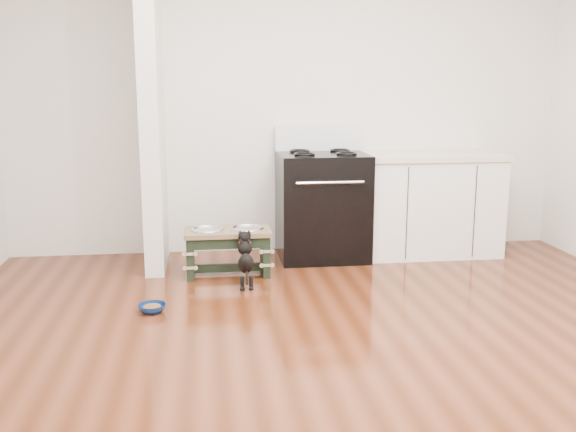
# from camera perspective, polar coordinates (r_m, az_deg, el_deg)

# --- Properties ---
(ground) EXTENTS (5.00, 5.00, 0.00)m
(ground) POSITION_cam_1_polar(r_m,az_deg,el_deg) (3.67, 5.25, -12.53)
(ground) COLOR #441D0C
(ground) RESTS_ON ground
(room_shell) EXTENTS (5.00, 5.00, 5.00)m
(room_shell) POSITION_cam_1_polar(r_m,az_deg,el_deg) (3.36, 5.77, 13.61)
(room_shell) COLOR silver
(room_shell) RESTS_ON ground
(partition_wall) EXTENTS (0.15, 0.80, 2.70)m
(partition_wall) POSITION_cam_1_polar(r_m,az_deg,el_deg) (5.39, -12.03, 9.74)
(partition_wall) COLOR silver
(partition_wall) RESTS_ON ground
(oven_range) EXTENTS (0.76, 0.69, 1.14)m
(oven_range) POSITION_cam_1_polar(r_m,az_deg,el_deg) (5.61, 3.05, 1.08)
(oven_range) COLOR black
(oven_range) RESTS_ON ground
(cabinet_run) EXTENTS (1.24, 0.64, 0.91)m
(cabinet_run) POSITION_cam_1_polar(r_m,az_deg,el_deg) (5.89, 12.44, 1.07)
(cabinet_run) COLOR white
(cabinet_run) RESTS_ON ground
(dog_feeder) EXTENTS (0.68, 0.36, 0.39)m
(dog_feeder) POSITION_cam_1_polar(r_m,az_deg,el_deg) (5.14, -5.38, -2.37)
(dog_feeder) COLOR black
(dog_feeder) RESTS_ON ground
(puppy) EXTENTS (0.12, 0.35, 0.41)m
(puppy) POSITION_cam_1_polar(r_m,az_deg,el_deg) (4.85, -3.80, -3.66)
(puppy) COLOR black
(puppy) RESTS_ON ground
(floor_bowl) EXTENTS (0.21, 0.21, 0.06)m
(floor_bowl) POSITION_cam_1_polar(r_m,az_deg,el_deg) (4.44, -11.99, -8.02)
(floor_bowl) COLOR navy
(floor_bowl) RESTS_ON ground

